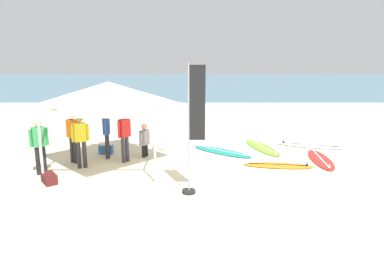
# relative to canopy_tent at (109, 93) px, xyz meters

# --- Properties ---
(ground_plane) EXTENTS (80.00, 80.00, 0.00)m
(ground_plane) POSITION_rel_canopy_tent_xyz_m (2.31, -0.22, -2.39)
(ground_plane) COLOR beige
(sea) EXTENTS (80.00, 36.00, 0.10)m
(sea) POSITION_rel_canopy_tent_xyz_m (2.31, 32.83, -2.34)
(sea) COLOR teal
(sea) RESTS_ON ground
(canopy_tent) EXTENTS (3.32, 3.32, 2.75)m
(canopy_tent) POSITION_rel_canopy_tent_xyz_m (0.00, 0.00, 0.00)
(canopy_tent) COLOR #B7B7BC
(canopy_tent) RESTS_ON ground
(surfboard_red) EXTENTS (0.86, 2.45, 0.19)m
(surfboard_red) POSITION_rel_canopy_tent_xyz_m (7.10, 0.49, -2.35)
(surfboard_red) COLOR red
(surfboard_red) RESTS_ON ground
(surfboard_white) EXTENTS (2.65, 1.45, 0.19)m
(surfboard_white) POSITION_rel_canopy_tent_xyz_m (7.36, 2.36, -2.35)
(surfboard_white) COLOR white
(surfboard_white) RESTS_ON ground
(surfboard_teal) EXTENTS (2.38, 2.11, 0.19)m
(surfboard_teal) POSITION_rel_canopy_tent_xyz_m (3.77, 1.49, -2.35)
(surfboard_teal) COLOR #19847F
(surfboard_teal) RESTS_ON ground
(surfboard_orange) EXTENTS (2.29, 0.89, 0.19)m
(surfboard_orange) POSITION_rel_canopy_tent_xyz_m (5.47, -0.16, -2.35)
(surfboard_orange) COLOR orange
(surfboard_orange) RESTS_ON ground
(surfboard_lime) EXTENTS (1.35, 2.64, 0.19)m
(surfboard_lime) POSITION_rel_canopy_tent_xyz_m (5.39, 2.08, -2.35)
(surfboard_lime) COLOR #7AD12D
(surfboard_lime) RESTS_ON ground
(person_orange) EXTENTS (0.47, 0.38, 1.71)m
(person_orange) POSITION_rel_canopy_tent_xyz_m (-1.34, 0.27, -1.40)
(person_orange) COLOR #2D2D33
(person_orange) RESTS_ON ground
(person_green) EXTENTS (0.47, 0.38, 1.71)m
(person_green) POSITION_rel_canopy_tent_xyz_m (-1.95, -0.89, -1.40)
(person_green) COLOR black
(person_green) RESTS_ON ground
(person_yellow) EXTENTS (0.52, 0.33, 1.71)m
(person_yellow) POSITION_rel_canopy_tent_xyz_m (-0.90, -0.28, -1.40)
(person_yellow) COLOR #2D2D33
(person_yellow) RESTS_ON ground
(person_blue) EXTENTS (0.26, 0.55, 1.71)m
(person_blue) POSITION_rel_canopy_tent_xyz_m (-0.33, 0.77, -1.40)
(person_blue) COLOR #2D2D33
(person_blue) RESTS_ON ground
(person_red) EXTENTS (0.39, 0.45, 1.71)m
(person_red) POSITION_rel_canopy_tent_xyz_m (0.38, 0.35, -1.40)
(person_red) COLOR #383842
(person_red) RESTS_ON ground
(person_grey) EXTENTS (0.34, 0.51, 1.20)m
(person_grey) POSITION_rel_canopy_tent_xyz_m (0.96, 0.96, -1.73)
(person_grey) COLOR black
(person_grey) RESTS_ON ground
(banner_flag) EXTENTS (0.60, 0.36, 3.40)m
(banner_flag) POSITION_rel_canopy_tent_xyz_m (2.68, -2.36, -0.82)
(banner_flag) COLOR #99999E
(banner_flag) RESTS_ON ground
(gear_bag_near_tent) EXTENTS (0.62, 0.67, 0.28)m
(gear_bag_near_tent) POSITION_rel_canopy_tent_xyz_m (-1.42, -1.64, -2.25)
(gear_bag_near_tent) COLOR #4C1919
(gear_bag_near_tent) RESTS_ON ground
(cooler_box) EXTENTS (0.50, 0.36, 0.39)m
(cooler_box) POSITION_rel_canopy_tent_xyz_m (-0.53, 1.37, -2.19)
(cooler_box) COLOR #2D60B7
(cooler_box) RESTS_ON ground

